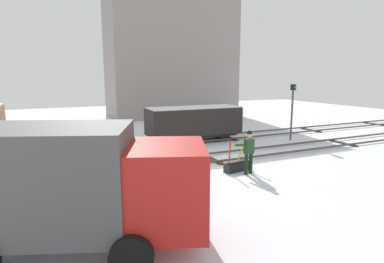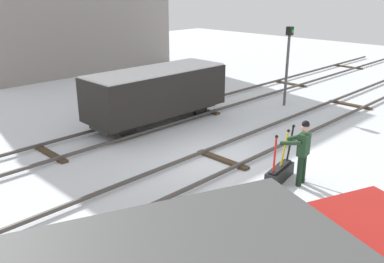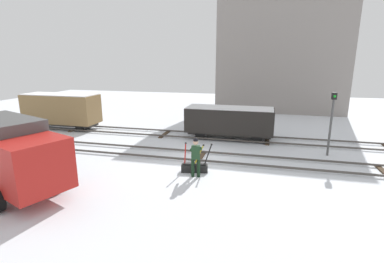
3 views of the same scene
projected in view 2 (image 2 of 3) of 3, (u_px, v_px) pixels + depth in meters
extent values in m
plane|color=silver|center=(222.00, 161.00, 12.71)|extent=(60.00, 60.00, 0.00)
cube|color=#4C4742|center=(241.00, 164.00, 12.18)|extent=(44.00, 0.07, 0.10)
cube|color=#4C4742|center=(205.00, 151.00, 13.14)|extent=(44.00, 0.07, 0.10)
cube|color=#423323|center=(222.00, 160.00, 12.69)|extent=(0.24, 1.94, 0.08)
cube|color=#423323|center=(350.00, 105.00, 18.57)|extent=(0.24, 1.94, 0.08)
cube|color=#4C4742|center=(149.00, 130.00, 15.00)|extent=(44.00, 0.07, 0.10)
cube|color=#4C4742|center=(126.00, 122.00, 15.96)|extent=(44.00, 0.07, 0.10)
cube|color=#423323|center=(50.00, 154.00, 13.16)|extent=(0.24, 1.94, 0.08)
cube|color=#423323|center=(202.00, 109.00, 17.86)|extent=(0.24, 1.94, 0.08)
cube|color=#423323|center=(290.00, 84.00, 22.57)|extent=(0.24, 1.94, 0.08)
cube|color=#423323|center=(348.00, 67.00, 27.27)|extent=(0.24, 1.94, 0.08)
cube|color=black|center=(280.00, 174.00, 11.42)|extent=(1.28, 0.58, 0.36)
cube|color=black|center=(280.00, 167.00, 11.35)|extent=(1.13, 0.40, 0.06)
cylinder|color=red|center=(275.00, 155.00, 10.84)|extent=(0.12, 0.08, 1.05)
sphere|color=black|center=(277.00, 137.00, 10.69)|extent=(0.09, 0.09, 0.09)
cylinder|color=yellow|center=(284.00, 149.00, 11.36)|extent=(0.47, 0.14, 0.99)
sphere|color=black|center=(288.00, 131.00, 11.36)|extent=(0.09, 0.09, 0.09)
cylinder|color=black|center=(290.00, 144.00, 11.68)|extent=(0.38, 0.12, 1.02)
sphere|color=black|center=(294.00, 126.00, 11.63)|extent=(0.09, 0.09, 0.09)
cylinder|color=black|center=(300.00, 171.00, 10.99)|extent=(0.15, 0.15, 0.86)
cylinder|color=black|center=(303.00, 168.00, 11.19)|extent=(0.15, 0.15, 0.86)
cube|color=#1E3D23|center=(304.00, 144.00, 10.85)|extent=(0.42, 0.30, 0.61)
sphere|color=tan|center=(305.00, 128.00, 10.69)|extent=(0.23, 0.23, 0.23)
sphere|color=black|center=(306.00, 124.00, 10.66)|extent=(0.21, 0.21, 0.21)
cylinder|color=#1E3D23|center=(291.00, 143.00, 10.82)|extent=(0.21, 0.59, 0.23)
cylinder|color=#1E3D23|center=(297.00, 137.00, 11.12)|extent=(0.21, 0.58, 0.33)
cylinder|color=#4C4C4C|center=(287.00, 71.00, 18.11)|extent=(0.12, 0.12, 3.11)
cube|color=black|center=(290.00, 31.00, 17.53)|extent=(0.24, 0.24, 0.36)
sphere|color=green|center=(292.00, 31.00, 17.44)|extent=(0.14, 0.14, 0.14)
cube|color=#2D2B28|center=(158.00, 113.00, 16.07)|extent=(5.40, 1.24, 0.20)
cube|color=black|center=(157.00, 91.00, 15.77)|extent=(5.70, 2.03, 1.58)
cube|color=white|center=(156.00, 70.00, 15.50)|extent=(5.58, 1.95, 0.06)
cylinder|color=black|center=(127.00, 129.00, 14.50)|extent=(0.70, 0.11, 0.70)
cylinder|color=black|center=(110.00, 122.00, 15.23)|extent=(0.70, 0.11, 0.70)
cylinder|color=black|center=(200.00, 108.00, 16.95)|extent=(0.70, 0.11, 0.70)
cylinder|color=black|center=(182.00, 103.00, 17.67)|extent=(0.70, 0.11, 0.70)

